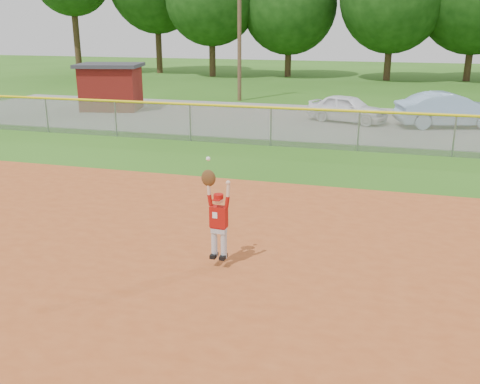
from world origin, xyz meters
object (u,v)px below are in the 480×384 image
(car_white_a, at_px, (348,108))
(utility_shed, at_px, (111,87))
(ballplayer, at_px, (217,215))
(car_blue, at_px, (450,110))

(car_white_a, xyz_separation_m, utility_shed, (-12.82, 0.40, 0.60))
(car_white_a, height_order, utility_shed, utility_shed)
(car_white_a, relative_size, ballplayer, 1.90)
(car_blue, bearing_deg, utility_shed, 71.63)
(car_blue, xyz_separation_m, ballplayer, (-5.62, -16.90, 0.28))
(car_blue, relative_size, ballplayer, 2.36)
(car_white_a, xyz_separation_m, car_blue, (4.58, -0.08, 0.13))
(ballplayer, bearing_deg, car_blue, 71.61)
(utility_shed, height_order, ballplayer, utility_shed)
(car_white_a, height_order, ballplayer, ballplayer)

